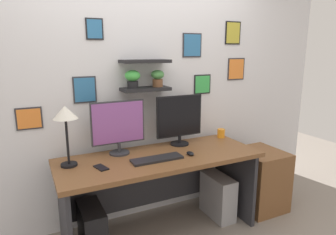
# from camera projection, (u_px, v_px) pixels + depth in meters

# --- Properties ---
(ground_plane) EXTENTS (8.00, 8.00, 0.00)m
(ground_plane) POSITION_uv_depth(u_px,v_px,m) (161.00, 232.00, 2.77)
(ground_plane) COLOR gray
(back_wall_assembly) EXTENTS (4.40, 0.24, 2.70)m
(back_wall_assembly) POSITION_uv_depth(u_px,v_px,m) (141.00, 82.00, 2.86)
(back_wall_assembly) COLOR silver
(back_wall_assembly) RESTS_ON ground
(desk) EXTENTS (1.77, 0.68, 0.75)m
(desk) POSITION_uv_depth(u_px,v_px,m) (158.00, 175.00, 2.70)
(desk) COLOR brown
(desk) RESTS_ON ground
(monitor_left) EXTENTS (0.48, 0.18, 0.48)m
(monitor_left) POSITION_uv_depth(u_px,v_px,m) (118.00, 126.00, 2.61)
(monitor_left) COLOR #2D2D33
(monitor_left) RESTS_ON desk
(monitor_right) EXTENTS (0.47, 0.18, 0.48)m
(monitor_right) POSITION_uv_depth(u_px,v_px,m) (179.00, 119.00, 2.87)
(monitor_right) COLOR black
(monitor_right) RESTS_ON desk
(keyboard) EXTENTS (0.44, 0.14, 0.02)m
(keyboard) POSITION_uv_depth(u_px,v_px,m) (157.00, 159.00, 2.50)
(keyboard) COLOR black
(keyboard) RESTS_ON desk
(computer_mouse) EXTENTS (0.06, 0.09, 0.03)m
(computer_mouse) POSITION_uv_depth(u_px,v_px,m) (190.00, 153.00, 2.62)
(computer_mouse) COLOR black
(computer_mouse) RESTS_ON desk
(desk_lamp) EXTENTS (0.19, 0.19, 0.49)m
(desk_lamp) POSITION_uv_depth(u_px,v_px,m) (66.00, 118.00, 2.29)
(desk_lamp) COLOR black
(desk_lamp) RESTS_ON desk
(cell_phone) EXTENTS (0.10, 0.15, 0.01)m
(cell_phone) POSITION_uv_depth(u_px,v_px,m) (101.00, 168.00, 2.33)
(cell_phone) COLOR black
(cell_phone) RESTS_ON desk
(coffee_mug) EXTENTS (0.08, 0.08, 0.09)m
(coffee_mug) POSITION_uv_depth(u_px,v_px,m) (221.00, 133.00, 3.15)
(coffee_mug) COLOR orange
(coffee_mug) RESTS_ON desk
(drawer_cabinet) EXTENTS (0.44, 0.50, 0.63)m
(drawer_cabinet) POSITION_uv_depth(u_px,v_px,m) (259.00, 179.00, 3.16)
(drawer_cabinet) COLOR brown
(drawer_cabinet) RESTS_ON ground
(computer_tower_left) EXTENTS (0.18, 0.40, 0.39)m
(computer_tower_left) POSITION_uv_depth(u_px,v_px,m) (92.00, 229.00, 2.48)
(computer_tower_left) COLOR black
(computer_tower_left) RESTS_ON ground
(computer_tower_right) EXTENTS (0.18, 0.40, 0.43)m
(computer_tower_right) POSITION_uv_depth(u_px,v_px,m) (218.00, 196.00, 3.00)
(computer_tower_right) COLOR #99999E
(computer_tower_right) RESTS_ON ground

